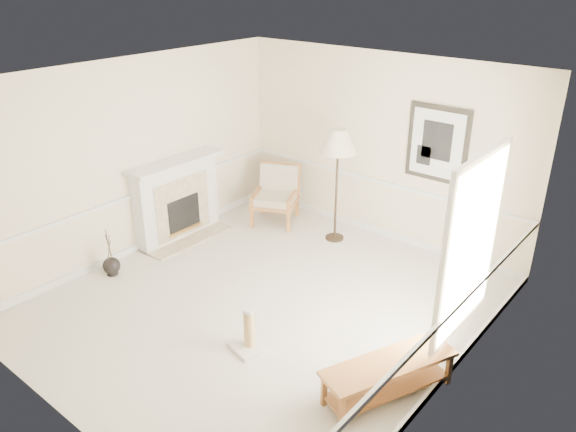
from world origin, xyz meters
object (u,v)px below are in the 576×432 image
at_px(bench, 389,372).
at_px(floor_vase, 112,266).
at_px(scratching_post, 249,336).
at_px(floor_lamp, 338,144).
at_px(armchair, 277,192).

bearing_deg(bench, floor_vase, -175.06).
bearing_deg(scratching_post, floor_vase, -179.71).
xyz_separation_m(floor_lamp, scratching_post, (0.86, -2.93, -1.41)).
relative_size(floor_vase, bench, 0.48).
height_order(floor_lamp, scratching_post, floor_lamp).
xyz_separation_m(floor_vase, scratching_post, (2.66, 0.01, 0.04)).
bearing_deg(armchair, bench, -60.25).
relative_size(armchair, bench, 0.66).
distance_m(armchair, scratching_post, 3.59).
bearing_deg(bench, scratching_post, -167.53).
xyz_separation_m(floor_vase, bench, (4.27, 0.37, 0.14)).
xyz_separation_m(floor_vase, floor_lamp, (1.80, 2.94, 1.45)).
xyz_separation_m(bench, scratching_post, (-1.61, -0.36, -0.11)).
bearing_deg(scratching_post, bench, 12.47).
distance_m(floor_lamp, scratching_post, 3.36).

